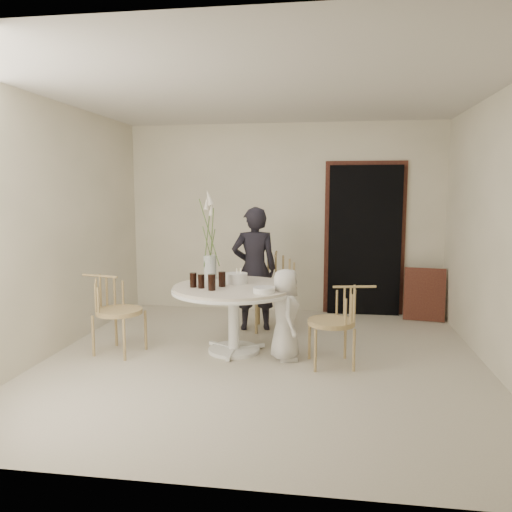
# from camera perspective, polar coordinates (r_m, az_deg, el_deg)

# --- Properties ---
(ground) EXTENTS (4.50, 4.50, 0.00)m
(ground) POSITION_cam_1_polar(r_m,az_deg,el_deg) (5.28, 0.76, -11.87)
(ground) COLOR beige
(ground) RESTS_ON ground
(room_shell) EXTENTS (4.50, 4.50, 4.50)m
(room_shell) POSITION_cam_1_polar(r_m,az_deg,el_deg) (4.98, 0.79, 6.00)
(room_shell) COLOR silver
(room_shell) RESTS_ON ground
(doorway) EXTENTS (1.00, 0.10, 2.10)m
(doorway) POSITION_cam_1_polar(r_m,az_deg,el_deg) (7.18, 12.29, 1.72)
(doorway) COLOR black
(doorway) RESTS_ON ground
(door_trim) EXTENTS (1.12, 0.03, 2.22)m
(door_trim) POSITION_cam_1_polar(r_m,az_deg,el_deg) (7.21, 12.28, 2.22)
(door_trim) COLOR brown
(door_trim) RESTS_ON ground
(table) EXTENTS (1.33, 1.33, 0.73)m
(table) POSITION_cam_1_polar(r_m,az_deg,el_deg) (5.40, -2.57, -4.63)
(table) COLOR white
(table) RESTS_ON ground
(picture_frame) EXTENTS (0.56, 0.24, 0.71)m
(picture_frame) POSITION_cam_1_polar(r_m,az_deg,el_deg) (7.14, 18.69, -4.17)
(picture_frame) COLOR brown
(picture_frame) RESTS_ON ground
(chair_far) EXTENTS (0.56, 0.60, 0.95)m
(chair_far) POSITION_cam_1_polar(r_m,az_deg,el_deg) (6.41, 2.22, -2.70)
(chair_far) COLOR tan
(chair_far) RESTS_ON ground
(chair_right) EXTENTS (0.54, 0.51, 0.82)m
(chair_right) POSITION_cam_1_polar(r_m,az_deg,el_deg) (5.08, 9.90, -6.49)
(chair_right) COLOR tan
(chair_right) RESTS_ON ground
(chair_left) EXTENTS (0.57, 0.54, 0.85)m
(chair_left) POSITION_cam_1_polar(r_m,az_deg,el_deg) (5.64, -16.39, -5.09)
(chair_left) COLOR tan
(chair_left) RESTS_ON ground
(girl) EXTENTS (0.63, 0.49, 1.55)m
(girl) POSITION_cam_1_polar(r_m,az_deg,el_deg) (6.26, -0.20, -1.47)
(girl) COLOR black
(girl) RESTS_ON ground
(boy) EXTENTS (0.41, 0.53, 0.95)m
(boy) POSITION_cam_1_polar(r_m,az_deg,el_deg) (5.19, 3.36, -6.70)
(boy) COLOR silver
(boy) RESTS_ON ground
(birthday_cake) EXTENTS (0.24, 0.24, 0.16)m
(birthday_cake) POSITION_cam_1_polar(r_m,az_deg,el_deg) (5.52, -2.22, -2.55)
(birthday_cake) COLOR silver
(birthday_cake) RESTS_ON table
(cola_tumbler_a) EXTENTS (0.09, 0.09, 0.15)m
(cola_tumbler_a) POSITION_cam_1_polar(r_m,az_deg,el_deg) (5.27, -6.27, -2.89)
(cola_tumbler_a) COLOR black
(cola_tumbler_a) RESTS_ON table
(cola_tumbler_b) EXTENTS (0.08, 0.08, 0.17)m
(cola_tumbler_b) POSITION_cam_1_polar(r_m,az_deg,el_deg) (5.15, -5.08, -3.01)
(cola_tumbler_b) COLOR black
(cola_tumbler_b) RESTS_ON table
(cola_tumbler_c) EXTENTS (0.09, 0.09, 0.16)m
(cola_tumbler_c) POSITION_cam_1_polar(r_m,az_deg,el_deg) (5.33, -7.19, -2.74)
(cola_tumbler_c) COLOR black
(cola_tumbler_c) RESTS_ON table
(cola_tumbler_d) EXTENTS (0.09, 0.09, 0.16)m
(cola_tumbler_d) POSITION_cam_1_polar(r_m,az_deg,el_deg) (5.34, -3.90, -2.65)
(cola_tumbler_d) COLOR black
(cola_tumbler_d) RESTS_ON table
(plate_stack) EXTENTS (0.27, 0.27, 0.06)m
(plate_stack) POSITION_cam_1_polar(r_m,az_deg,el_deg) (5.02, 0.92, -3.90)
(plate_stack) COLOR white
(plate_stack) RESTS_ON table
(flower_vase) EXTENTS (0.15, 0.15, 1.03)m
(flower_vase) POSITION_cam_1_polar(r_m,az_deg,el_deg) (5.78, -5.32, 0.94)
(flower_vase) COLOR silver
(flower_vase) RESTS_ON table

